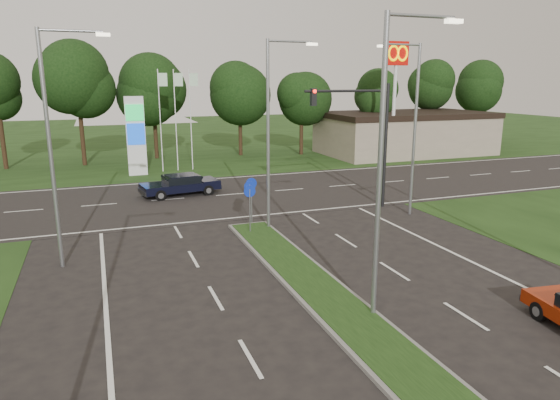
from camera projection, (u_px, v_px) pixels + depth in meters
name	position (u px, v px, depth m)	size (l,w,h in m)	color
verge_far	(157.00, 141.00, 59.96)	(160.00, 50.00, 0.02)	black
cross_road	(216.00, 196.00, 31.68)	(160.00, 12.00, 0.02)	black
median_kerb	(385.00, 351.00, 13.43)	(2.00, 26.00, 0.12)	slate
commercial_building	(405.00, 133.00, 49.56)	(16.00, 9.00, 4.00)	gray
streetlight_median_near	(387.00, 154.00, 14.41)	(2.53, 0.22, 9.00)	gray
streetlight_median_far	(272.00, 126.00, 23.53)	(2.53, 0.22, 9.00)	gray
streetlight_left_far	(55.00, 138.00, 18.58)	(2.53, 0.22, 9.00)	gray
streetlight_right_far	(412.00, 121.00, 26.15)	(2.53, 0.22, 9.00)	gray
traffic_signal	(366.00, 127.00, 27.53)	(5.10, 0.42, 7.00)	black
median_signs	(250.00, 195.00, 24.35)	(1.16, 1.76, 2.38)	gray
gas_pylon	(139.00, 134.00, 37.91)	(5.80, 1.26, 8.00)	silver
mcdonalds_sign	(396.00, 70.00, 43.14)	(2.20, 0.47, 10.40)	silver
treeline_far	(174.00, 84.00, 44.65)	(6.00, 6.00, 9.90)	black
navy_sedan	(180.00, 184.00, 31.68)	(5.04, 2.66, 1.32)	black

